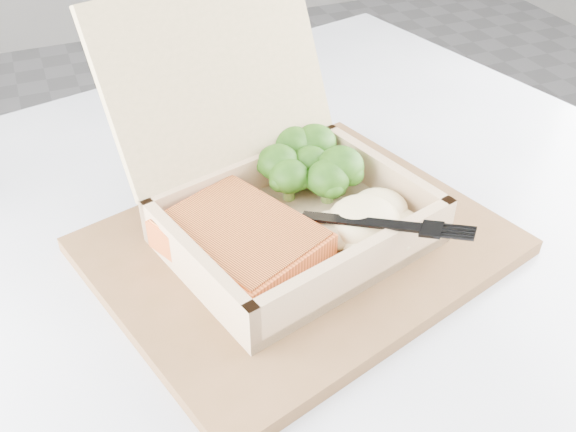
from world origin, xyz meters
name	(u,v)px	position (x,y,z in m)	size (l,w,h in m)	color
floor	(282,364)	(0.00, 0.00, 0.00)	(4.00, 4.00, 0.00)	gray
cafe_table	(314,399)	(-0.15, -0.48, 0.56)	(1.04, 1.04, 0.75)	black
serving_tray	(299,246)	(-0.16, -0.46, 0.76)	(0.33, 0.27, 0.01)	brown
takeout_container	(270,176)	(-0.18, -0.42, 0.81)	(0.26, 0.28, 0.19)	tan
salmon_fillet	(241,240)	(-0.22, -0.46, 0.79)	(0.10, 0.13, 0.03)	orange
broccoli_pile	(310,168)	(-0.13, -0.40, 0.80)	(0.10, 0.10, 0.04)	#326D18
mashed_potatoes	(364,221)	(-0.12, -0.48, 0.79)	(0.10, 0.09, 0.03)	#F7E8A0
plastic_fork	(338,216)	(-0.14, -0.49, 0.81)	(0.11, 0.11, 0.02)	black
receipt	(226,140)	(-0.16, -0.25, 0.75)	(0.08, 0.15, 0.00)	white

